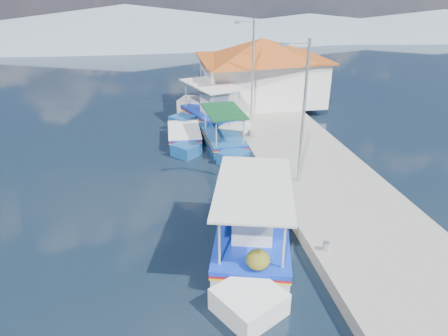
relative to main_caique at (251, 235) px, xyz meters
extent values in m
plane|color=black|center=(-1.61, 1.80, -0.53)|extent=(160.00, 160.00, 0.00)
cube|color=gray|center=(4.29, 7.80, -0.28)|extent=(5.00, 44.00, 0.50)
cylinder|color=#A5A8AD|center=(2.19, -1.20, 0.12)|extent=(0.20, 0.20, 0.30)
cylinder|color=#A5A8AD|center=(2.19, 3.80, 0.12)|extent=(0.20, 0.20, 0.30)
cylinder|color=#A5A8AD|center=(2.19, 9.80, 0.12)|extent=(0.20, 0.20, 0.30)
cylinder|color=#A5A8AD|center=(2.19, 15.80, 0.12)|extent=(0.20, 0.20, 0.30)
cube|color=white|center=(0.02, -0.08, -0.30)|extent=(3.44, 5.05, 1.01)
cube|color=white|center=(-0.77, 2.86, -0.17)|extent=(2.29, 2.29, 1.11)
cube|color=white|center=(0.78, -2.93, -0.30)|extent=(2.23, 2.23, 0.95)
cube|color=#0E30BB|center=(0.02, -0.08, 0.17)|extent=(3.55, 5.20, 0.06)
cube|color=#B20F1B|center=(0.02, -0.08, 0.09)|extent=(3.55, 5.20, 0.05)
cube|color=yellow|center=(0.02, -0.08, 0.01)|extent=(3.55, 5.20, 0.04)
cube|color=#0E30BB|center=(0.02, -0.08, 0.25)|extent=(3.56, 5.16, 0.05)
cube|color=brown|center=(0.02, -0.08, 0.21)|extent=(3.24, 4.91, 0.05)
cube|color=white|center=(0.10, -0.39, 0.80)|extent=(1.60, 1.66, 1.17)
cube|color=silver|center=(0.10, -0.39, 1.40)|extent=(1.74, 1.80, 0.06)
cylinder|color=beige|center=(-1.38, 1.54, 1.06)|extent=(0.07, 0.07, 1.70)
cylinder|color=beige|center=(0.42, 2.03, 1.06)|extent=(0.07, 0.07, 1.70)
cylinder|color=beige|center=(-0.38, -2.19, 1.06)|extent=(0.07, 0.07, 1.70)
cylinder|color=beige|center=(1.42, -1.71, 1.06)|extent=(0.07, 0.07, 1.70)
cube|color=silver|center=(0.02, -0.08, 1.91)|extent=(3.56, 5.08, 0.07)
ellipsoid|color=#474C14|center=(-0.77, 1.24, 0.52)|extent=(0.81, 0.89, 0.60)
ellipsoid|color=#474C14|center=(-0.19, 1.95, 0.47)|extent=(0.68, 0.75, 0.51)
ellipsoid|color=#474C14|center=(0.72, -1.87, 0.48)|extent=(0.72, 0.79, 0.54)
sphere|color=#F73807|center=(0.88, 0.81, 1.01)|extent=(0.42, 0.42, 0.42)
cube|color=navy|center=(0.65, 9.45, -0.33)|extent=(2.04, 3.50, 0.87)
cube|color=navy|center=(0.79, 11.72, -0.22)|extent=(1.85, 1.85, 0.96)
cube|color=navy|center=(0.50, 7.25, -0.33)|extent=(1.80, 1.80, 0.82)
cube|color=#0E30BB|center=(0.65, 9.45, 0.07)|extent=(2.10, 3.60, 0.05)
cube|color=#B20F1B|center=(0.65, 9.45, 0.00)|extent=(2.10, 3.60, 0.05)
cube|color=yellow|center=(0.65, 9.45, -0.06)|extent=(2.10, 3.60, 0.04)
cube|color=navy|center=(0.65, 9.45, 0.14)|extent=(2.12, 3.57, 0.05)
cube|color=brown|center=(0.65, 9.45, 0.11)|extent=(1.89, 3.42, 0.05)
cylinder|color=beige|center=(0.01, 10.92, 0.84)|extent=(0.06, 0.06, 1.46)
cylinder|color=beige|center=(1.47, 10.82, 0.84)|extent=(0.06, 0.06, 1.46)
cylinder|color=beige|center=(-0.17, 8.08, 0.84)|extent=(0.06, 0.06, 1.46)
cylinder|color=beige|center=(1.28, 7.98, 0.84)|extent=(0.06, 0.06, 1.46)
cube|color=#0D421F|center=(0.65, 9.45, 1.57)|extent=(2.13, 3.51, 0.06)
cube|color=navy|center=(-1.44, 10.76, -0.32)|extent=(1.84, 3.34, 0.91)
cube|color=navy|center=(-1.51, 12.95, -0.20)|extent=(1.76, 1.76, 1.01)
cube|color=navy|center=(-1.37, 8.64, -0.32)|extent=(1.71, 1.71, 0.87)
cube|color=#0E30BB|center=(-1.44, 10.76, 0.11)|extent=(1.90, 3.44, 0.06)
cube|color=#B20F1B|center=(-1.44, 10.76, 0.03)|extent=(1.90, 3.44, 0.05)
cube|color=yellow|center=(-1.44, 10.76, -0.04)|extent=(1.90, 3.44, 0.04)
cube|color=white|center=(-1.44, 10.76, 0.17)|extent=(1.91, 3.41, 0.05)
cube|color=brown|center=(-1.44, 10.76, 0.14)|extent=(1.70, 3.27, 0.05)
cube|color=white|center=(0.58, 13.65, -0.28)|extent=(3.68, 5.00, 1.06)
cube|color=white|center=(1.55, 16.48, -0.15)|extent=(2.25, 2.25, 1.17)
cube|color=white|center=(-0.37, 10.91, -0.28)|extent=(2.19, 2.19, 1.00)
cube|color=#0E30BB|center=(0.58, 13.65, 0.21)|extent=(3.79, 5.15, 0.07)
cube|color=#B20F1B|center=(0.58, 13.65, 0.12)|extent=(3.79, 5.15, 0.06)
cube|color=yellow|center=(0.58, 13.65, 0.04)|extent=(3.79, 5.15, 0.04)
cube|color=#0E30BB|center=(0.58, 13.65, 0.28)|extent=(3.79, 5.12, 0.06)
cube|color=brown|center=(0.58, 13.65, 0.25)|extent=(3.47, 4.86, 0.06)
cube|color=white|center=(0.47, 13.33, 0.86)|extent=(1.69, 1.79, 1.22)
cube|color=silver|center=(0.47, 13.33, 1.50)|extent=(1.83, 1.93, 0.07)
cylinder|color=beige|center=(0.31, 15.74, 1.14)|extent=(0.08, 0.08, 1.78)
cylinder|color=beige|center=(2.08, 15.12, 1.14)|extent=(0.08, 0.08, 1.78)
cylinder|color=beige|center=(-0.92, 12.17, 1.14)|extent=(0.08, 0.08, 1.78)
cylinder|color=beige|center=(0.84, 11.56, 1.14)|extent=(0.08, 0.08, 1.78)
cube|color=silver|center=(0.58, 13.65, 2.03)|extent=(3.79, 5.04, 0.08)
cube|color=white|center=(4.59, 16.80, 1.47)|extent=(8.00, 6.00, 3.00)
cube|color=#A34916|center=(4.59, 16.80, 3.02)|extent=(8.64, 6.48, 0.10)
pyramid|color=#A34916|center=(4.59, 16.80, 3.67)|extent=(10.49, 10.49, 1.40)
cube|color=brown|center=(0.61, 15.80, 0.97)|extent=(0.06, 1.00, 2.00)
cube|color=#0E30BB|center=(0.61, 18.30, 1.57)|extent=(0.06, 1.20, 0.90)
cylinder|color=#A5A8AD|center=(2.99, 3.80, 2.97)|extent=(0.12, 0.12, 6.00)
cylinder|color=#A5A8AD|center=(2.49, 3.80, 5.82)|extent=(1.00, 0.08, 0.08)
cube|color=#A5A8AD|center=(1.99, 3.80, 5.77)|extent=(0.30, 0.14, 0.14)
cylinder|color=#A5A8AD|center=(2.99, 12.80, 2.97)|extent=(0.12, 0.12, 6.00)
cylinder|color=#A5A8AD|center=(2.49, 12.80, 5.82)|extent=(1.00, 0.08, 0.08)
cube|color=#A5A8AD|center=(1.99, 12.80, 5.77)|extent=(0.30, 0.14, 0.14)
cone|color=gray|center=(-6.61, 57.80, 1.92)|extent=(96.00, 96.00, 5.50)
cone|color=gray|center=(23.39, 57.80, 1.07)|extent=(76.80, 76.80, 3.80)
cone|color=gray|center=(48.39, 57.80, 1.27)|extent=(89.60, 89.60, 4.20)
camera|label=1|loc=(-2.89, -11.38, 7.93)|focal=32.60mm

